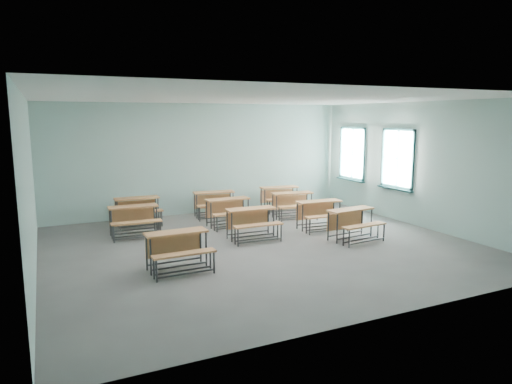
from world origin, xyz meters
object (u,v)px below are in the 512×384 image
at_px(desk_unit_r1c2, 321,211).
at_px(desk_unit_r2c0, 134,216).
at_px(desk_unit_r2c1, 229,208).
at_px(desk_unit_r0c2, 353,219).
at_px(desk_unit_r2c2, 294,201).
at_px(desk_unit_r1c1, 252,219).
at_px(desk_unit_r3c2, 280,195).
at_px(desk_unit_r3c1, 215,200).
at_px(desk_unit_r0c0, 178,245).
at_px(desk_unit_r3c0, 138,207).

relative_size(desk_unit_r1c2, desk_unit_r2c0, 1.03).
relative_size(desk_unit_r1c2, desk_unit_r2c1, 1.03).
relative_size(desk_unit_r0c2, desk_unit_r2c2, 0.99).
height_order(desk_unit_r0c2, desk_unit_r1c1, same).
xyz_separation_m(desk_unit_r1c1, desk_unit_r3c2, (2.16, 2.65, 0.00)).
bearing_deg(desk_unit_r2c2, desk_unit_r3c1, 158.07).
relative_size(desk_unit_r1c2, desk_unit_r3c1, 0.98).
bearing_deg(desk_unit_r2c0, desk_unit_r3c2, 16.23).
bearing_deg(desk_unit_r1c2, desk_unit_r2c2, 93.79).
relative_size(desk_unit_r0c0, desk_unit_r0c2, 0.95).
relative_size(desk_unit_r1c2, desk_unit_r3c2, 0.99).
relative_size(desk_unit_r0c0, desk_unit_r3c2, 0.96).
relative_size(desk_unit_r0c2, desk_unit_r3c1, 0.99).
relative_size(desk_unit_r2c2, desk_unit_r3c0, 1.07).
distance_m(desk_unit_r2c1, desk_unit_r3c1, 1.21).
bearing_deg(desk_unit_r1c1, desk_unit_r3c1, 91.09).
bearing_deg(desk_unit_r2c0, desk_unit_r2c2, 2.77).
xyz_separation_m(desk_unit_r1c2, desk_unit_r3c0, (-4.08, 2.46, 0.00)).
height_order(desk_unit_r0c0, desk_unit_r3c1, same).
distance_m(desk_unit_r0c0, desk_unit_r3c2, 5.91).
relative_size(desk_unit_r2c1, desk_unit_r3c2, 0.96).
bearing_deg(desk_unit_r2c0, desk_unit_r0c0, -82.82).
bearing_deg(desk_unit_r2c2, desk_unit_r2c0, -171.59).
height_order(desk_unit_r2c2, desk_unit_r3c2, same).
xyz_separation_m(desk_unit_r0c2, desk_unit_r2c1, (-2.09, 2.46, 0.00)).
bearing_deg(desk_unit_r2c1, desk_unit_r1c2, -34.88).
relative_size(desk_unit_r0c2, desk_unit_r1c1, 1.04).
bearing_deg(desk_unit_r3c2, desk_unit_r1c2, -88.86).
distance_m(desk_unit_r0c2, desk_unit_r3c1, 4.20).
bearing_deg(desk_unit_r2c2, desk_unit_r2c1, -169.10).
bearing_deg(desk_unit_r1c2, desk_unit_r3c2, 90.09).
height_order(desk_unit_r0c0, desk_unit_r1c2, same).
height_order(desk_unit_r2c1, desk_unit_r2c2, same).
height_order(desk_unit_r2c2, desk_unit_r3c1, same).
xyz_separation_m(desk_unit_r1c1, desk_unit_r3c1, (0.04, 2.63, 0.00)).
bearing_deg(desk_unit_r2c1, desk_unit_r1c1, -91.52).
xyz_separation_m(desk_unit_r0c0, desk_unit_r2c1, (2.14, 2.82, 0.00)).
height_order(desk_unit_r1c2, desk_unit_r3c0, same).
height_order(desk_unit_r0c0, desk_unit_r2c2, same).
height_order(desk_unit_r3c0, desk_unit_r3c1, same).
xyz_separation_m(desk_unit_r0c2, desk_unit_r3c0, (-4.20, 3.64, 0.00)).
height_order(desk_unit_r1c1, desk_unit_r2c1, same).
height_order(desk_unit_r1c2, desk_unit_r2c1, same).
bearing_deg(desk_unit_r3c1, desk_unit_r0c2, -54.09).
bearing_deg(desk_unit_r3c0, desk_unit_r2c0, -104.22).
distance_m(desk_unit_r1c1, desk_unit_r3c1, 2.63).
xyz_separation_m(desk_unit_r1c1, desk_unit_r2c0, (-2.42, 1.45, 0.00)).
relative_size(desk_unit_r1c1, desk_unit_r2c0, 1.00).
bearing_deg(desk_unit_r1c1, desk_unit_r2c2, 39.78).
bearing_deg(desk_unit_r3c2, desk_unit_r2c0, -159.75).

